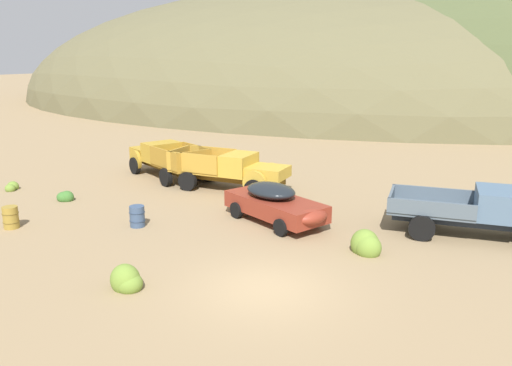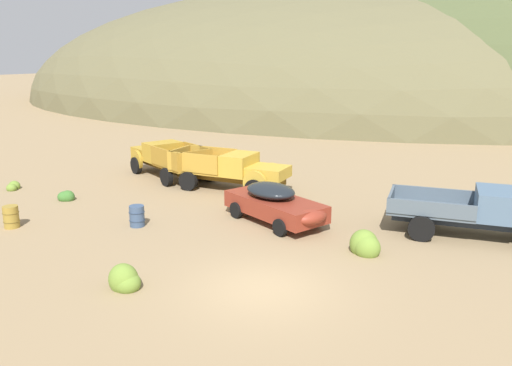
{
  "view_description": "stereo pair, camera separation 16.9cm",
  "coord_description": "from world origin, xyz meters",
  "px_view_note": "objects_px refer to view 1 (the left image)",
  "views": [
    {
      "loc": [
        7.06,
        -12.0,
        6.76
      ],
      "look_at": [
        -4.34,
        6.58,
        1.22
      ],
      "focal_mm": 36.03,
      "sensor_mm": 36.0,
      "label": 1
    },
    {
      "loc": [
        7.2,
        -11.91,
        6.76
      ],
      "look_at": [
        -4.34,
        6.58,
        1.22
      ],
      "focal_mm": 36.03,
      "sensor_mm": 36.0,
      "label": 2
    }
  ],
  "objects_px": {
    "truck_faded_yellow": "(236,171)",
    "oil_drum_spare": "(137,216)",
    "truck_chalk_blue": "(493,213)",
    "truck_mustard": "(163,158)",
    "car_rust_red": "(277,204)",
    "oil_drum_foreground": "(11,217)"
  },
  "relations": [
    {
      "from": "truck_faded_yellow",
      "to": "oil_drum_spare",
      "type": "bearing_deg",
      "value": -98.91
    },
    {
      "from": "truck_chalk_blue",
      "to": "truck_faded_yellow",
      "type": "bearing_deg",
      "value": 164.16
    },
    {
      "from": "truck_mustard",
      "to": "truck_chalk_blue",
      "type": "distance_m",
      "value": 17.27
    },
    {
      "from": "car_rust_red",
      "to": "truck_chalk_blue",
      "type": "distance_m",
      "value": 8.16
    },
    {
      "from": "truck_mustard",
      "to": "truck_chalk_blue",
      "type": "height_order",
      "value": "truck_mustard"
    },
    {
      "from": "car_rust_red",
      "to": "oil_drum_spare",
      "type": "bearing_deg",
      "value": -123.9
    },
    {
      "from": "truck_faded_yellow",
      "to": "car_rust_red",
      "type": "relative_size",
      "value": 1.23
    },
    {
      "from": "truck_mustard",
      "to": "truck_faded_yellow",
      "type": "xyz_separation_m",
      "value": [
        5.24,
        -0.47,
        -0.01
      ]
    },
    {
      "from": "truck_chalk_blue",
      "to": "oil_drum_spare",
      "type": "height_order",
      "value": "truck_chalk_blue"
    },
    {
      "from": "car_rust_red",
      "to": "oil_drum_foreground",
      "type": "bearing_deg",
      "value": -125.1
    },
    {
      "from": "truck_mustard",
      "to": "oil_drum_spare",
      "type": "xyz_separation_m",
      "value": [
        4.96,
        -7.19,
        -0.6
      ]
    },
    {
      "from": "truck_mustard",
      "to": "car_rust_red",
      "type": "distance_m",
      "value": 10.25
    },
    {
      "from": "truck_mustard",
      "to": "oil_drum_spare",
      "type": "height_order",
      "value": "truck_mustard"
    },
    {
      "from": "truck_mustard",
      "to": "oil_drum_foreground",
      "type": "height_order",
      "value": "truck_mustard"
    },
    {
      "from": "truck_mustard",
      "to": "truck_faded_yellow",
      "type": "distance_m",
      "value": 5.26
    },
    {
      "from": "truck_mustard",
      "to": "oil_drum_foreground",
      "type": "xyz_separation_m",
      "value": [
        0.82,
        -9.95,
        -0.58
      ]
    },
    {
      "from": "oil_drum_spare",
      "to": "truck_faded_yellow",
      "type": "bearing_deg",
      "value": 87.59
    },
    {
      "from": "oil_drum_foreground",
      "to": "truck_mustard",
      "type": "bearing_deg",
      "value": 94.74
    },
    {
      "from": "truck_faded_yellow",
      "to": "truck_chalk_blue",
      "type": "height_order",
      "value": "truck_faded_yellow"
    },
    {
      "from": "oil_drum_foreground",
      "to": "truck_faded_yellow",
      "type": "bearing_deg",
      "value": 65.05
    },
    {
      "from": "truck_mustard",
      "to": "truck_faded_yellow",
      "type": "relative_size",
      "value": 0.99
    },
    {
      "from": "car_rust_red",
      "to": "truck_chalk_blue",
      "type": "bearing_deg",
      "value": 38.58
    }
  ]
}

